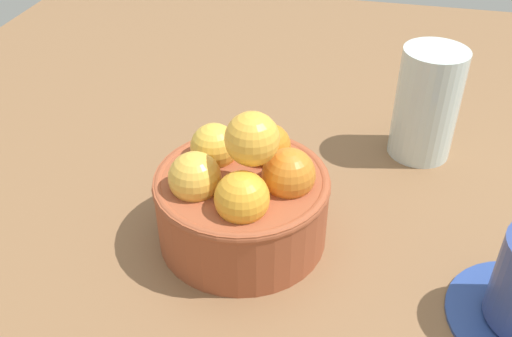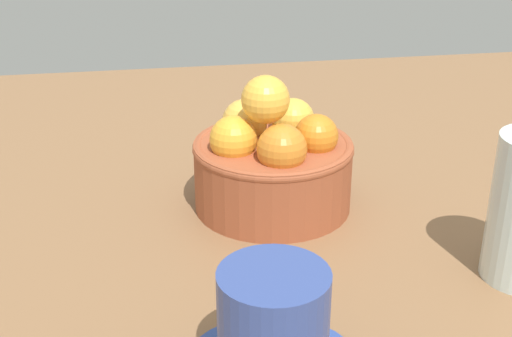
# 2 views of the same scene
# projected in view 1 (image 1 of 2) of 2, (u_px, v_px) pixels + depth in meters

# --- Properties ---
(ground_plane) EXTENTS (1.28, 0.99, 0.04)m
(ground_plane) POSITION_uv_depth(u_px,v_px,m) (243.00, 250.00, 0.53)
(ground_plane) COLOR brown
(terracotta_bowl) EXTENTS (0.15, 0.15, 0.13)m
(terracotta_bowl) POSITION_uv_depth(u_px,v_px,m) (242.00, 196.00, 0.49)
(terracotta_bowl) COLOR #9E4C2D
(terracotta_bowl) RESTS_ON ground_plane
(water_glass) EXTENTS (0.07, 0.07, 0.12)m
(water_glass) POSITION_uv_depth(u_px,v_px,m) (427.00, 104.00, 0.59)
(water_glass) COLOR silver
(water_glass) RESTS_ON ground_plane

